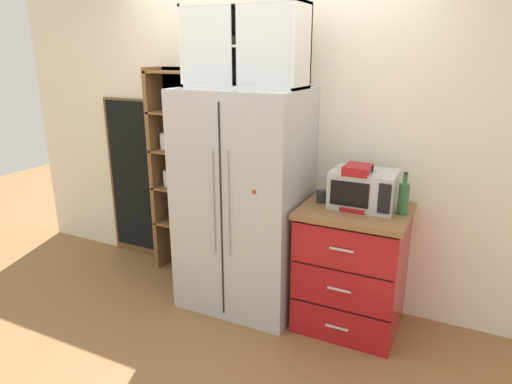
# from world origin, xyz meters

# --- Properties ---
(ground_plane) EXTENTS (10.83, 10.83, 0.00)m
(ground_plane) POSITION_xyz_m (0.00, 0.00, 0.00)
(ground_plane) COLOR olive
(wall_back_cream) EXTENTS (5.12, 0.10, 2.55)m
(wall_back_cream) POSITION_xyz_m (0.00, 0.40, 1.27)
(wall_back_cream) COLOR silver
(wall_back_cream) RESTS_ON ground
(refrigerator) EXTENTS (0.92, 0.72, 1.71)m
(refrigerator) POSITION_xyz_m (0.00, 0.00, 0.85)
(refrigerator) COLOR #B7BABF
(refrigerator) RESTS_ON ground
(pantry_shelf_column) EXTENTS (0.56, 0.27, 1.83)m
(pantry_shelf_column) POSITION_xyz_m (-0.76, 0.29, 0.94)
(pantry_shelf_column) COLOR brown
(pantry_shelf_column) RESTS_ON ground
(counter_cabinet) EXTENTS (0.74, 0.65, 0.91)m
(counter_cabinet) POSITION_xyz_m (0.85, 0.04, 0.46)
(counter_cabinet) COLOR #A8161C
(counter_cabinet) RESTS_ON ground
(microwave) EXTENTS (0.44, 0.33, 0.26)m
(microwave) POSITION_xyz_m (0.89, 0.09, 1.04)
(microwave) COLOR #B7BABF
(microwave) RESTS_ON counter_cabinet
(coffee_maker) EXTENTS (0.17, 0.20, 0.31)m
(coffee_maker) POSITION_xyz_m (0.85, 0.05, 1.07)
(coffee_maker) COLOR #A8161C
(coffee_maker) RESTS_ON counter_cabinet
(mug_charcoal) EXTENTS (0.11, 0.07, 0.09)m
(mug_charcoal) POSITION_xyz_m (0.60, 0.06, 0.96)
(mug_charcoal) COLOR #2D2D33
(mug_charcoal) RESTS_ON counter_cabinet
(mug_red) EXTENTS (0.11, 0.07, 0.09)m
(mug_red) POSITION_xyz_m (0.85, 0.09, 0.96)
(mug_red) COLOR red
(mug_red) RESTS_ON counter_cabinet
(bottle_green) EXTENTS (0.07, 0.07, 0.29)m
(bottle_green) POSITION_xyz_m (1.16, 0.06, 1.04)
(bottle_green) COLOR #285B33
(bottle_green) RESTS_ON counter_cabinet
(bottle_cobalt) EXTENTS (0.06, 0.06, 0.29)m
(bottle_cobalt) POSITION_xyz_m (0.85, 0.05, 1.04)
(bottle_cobalt) COLOR navy
(bottle_cobalt) RESTS_ON counter_cabinet
(upper_cabinet) EXTENTS (0.88, 0.32, 0.57)m
(upper_cabinet) POSITION_xyz_m (0.00, 0.05, 1.99)
(upper_cabinet) COLOR silver
(upper_cabinet) RESTS_ON refrigerator
(chalkboard_menu) EXTENTS (0.60, 0.04, 1.54)m
(chalkboard_menu) POSITION_xyz_m (-1.36, 0.33, 0.78)
(chalkboard_menu) COLOR brown
(chalkboard_menu) RESTS_ON ground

